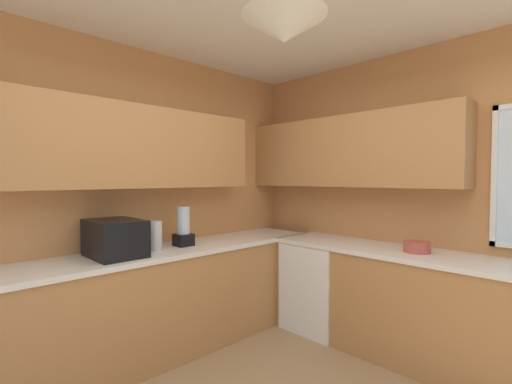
{
  "coord_description": "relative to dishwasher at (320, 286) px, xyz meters",
  "views": [
    {
      "loc": [
        1.22,
        -1.39,
        1.53
      ],
      "look_at": [
        -0.77,
        0.55,
        1.43
      ],
      "focal_mm": 24.95,
      "sensor_mm": 36.0,
      "label": 1
    }
  ],
  "objects": [
    {
      "name": "counter_run_back",
      "position": [
        1.11,
        0.03,
        0.02
      ],
      "size": [
        2.95,
        0.65,
        0.92
      ],
      "color": "#AD7542",
      "rests_on": "ground_plane"
    },
    {
      "name": "kettle",
      "position": [
        -0.64,
        -1.49,
        0.61
      ],
      "size": [
        0.12,
        0.12,
        0.25
      ],
      "primitive_type": "cylinder",
      "color": "#B7B7BC",
      "rests_on": "counter_run_left"
    },
    {
      "name": "dishwasher",
      "position": [
        0.0,
        0.0,
        0.0
      ],
      "size": [
        0.6,
        0.6,
        0.87
      ],
      "primitive_type": "cube",
      "color": "white",
      "rests_on": "ground_plane"
    },
    {
      "name": "microwave",
      "position": [
        -0.66,
        -1.83,
        0.63
      ],
      "size": [
        0.48,
        0.36,
        0.29
      ],
      "primitive_type": "cube",
      "color": "black",
      "rests_on": "counter_run_left"
    },
    {
      "name": "blender_appliance",
      "position": [
        -0.66,
        -1.2,
        0.64
      ],
      "size": [
        0.15,
        0.15,
        0.36
      ],
      "color": "black",
      "rests_on": "counter_run_left"
    },
    {
      "name": "bowl",
      "position": [
        0.95,
        0.03,
        0.53
      ],
      "size": [
        0.21,
        0.21,
        0.09
      ],
      "primitive_type": "cylinder",
      "color": "#B74C42",
      "rests_on": "counter_run_back"
    },
    {
      "name": "room_shell",
      "position": [
        0.12,
        -0.98,
        1.46
      ],
      "size": [
        3.86,
        3.99,
        2.78
      ],
      "color": "#C6844C",
      "rests_on": "ground_plane"
    },
    {
      "name": "counter_run_left",
      "position": [
        -0.66,
        -1.6,
        0.02
      ],
      "size": [
        0.65,
        3.6,
        0.92
      ],
      "color": "#AD7542",
      "rests_on": "ground_plane"
    }
  ]
}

